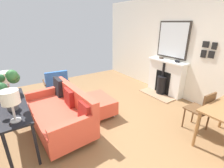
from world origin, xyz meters
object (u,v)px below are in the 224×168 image
armchair_accent (56,82)px  book_stack (11,97)px  dining_chair_near_fireplace (202,108)px  ottoman (99,104)px  console_table (14,110)px  table_lamp_far_end (10,98)px  table_lamp_near_end (7,77)px  fireplace (165,79)px  mantel_bowl_near (161,58)px  potted_plant (8,85)px  sofa (61,112)px  mantel_bowl_far (177,61)px

armchair_accent → book_stack: size_ratio=2.87×
dining_chair_near_fireplace → ottoman: bearing=-52.4°
console_table → book_stack: size_ratio=5.53×
console_table → dining_chair_near_fireplace: (-2.99, 1.62, -0.16)m
table_lamp_far_end → table_lamp_near_end: bearing=-90.0°
fireplace → mantel_bowl_near: mantel_bowl_near is taller
potted_plant → armchair_accent: bearing=-121.9°
mantel_bowl_near → console_table: size_ratio=0.09×
table_lamp_far_end → dining_chair_near_fireplace: (-2.99, 1.06, -0.60)m
mantel_bowl_near → ottoman: 2.40m
sofa → book_stack: 0.92m
table_lamp_near_end → book_stack: (0.00, 0.33, -0.28)m
table_lamp_near_end → table_lamp_far_end: bearing=90.0°
book_stack → dining_chair_near_fireplace: size_ratio=0.32×
sofa → ottoman: size_ratio=2.08×
mantel_bowl_far → book_stack: (3.94, -0.56, -0.26)m
ottoman → table_lamp_near_end: 1.95m
console_table → book_stack: (0.00, -0.24, 0.13)m
sofa → table_lamp_far_end: size_ratio=3.86×
ottoman → book_stack: book_stack is taller
table_lamp_far_end → book_stack: size_ratio=1.69×
sofa → potted_plant: potted_plant is taller
sofa → console_table: 0.83m
mantel_bowl_near → table_lamp_far_end: bearing=11.6°
armchair_accent → book_stack: book_stack is taller
ottoman → table_lamp_near_end: table_lamp_near_end is taller
armchair_accent → table_lamp_far_end: (1.14, 2.19, 0.68)m
mantel_bowl_far → armchair_accent: size_ratio=0.17×
book_stack → armchair_accent: bearing=-129.5°
fireplace → console_table: 3.90m
mantel_bowl_far → table_lamp_far_end: (3.94, 0.25, 0.05)m
ottoman → book_stack: (1.69, -0.17, 0.55)m
armchair_accent → ottoman: bearing=109.4°
fireplace → mantel_bowl_far: (-0.04, 0.30, 0.59)m
mantel_bowl_far → armchair_accent: 3.46m
mantel_bowl_far → dining_chair_near_fireplace: size_ratio=0.16×
mantel_bowl_far → sofa: (3.17, -0.33, -0.71)m
mantel_bowl_far → table_lamp_near_end: table_lamp_near_end is taller
mantel_bowl_far → ottoman: size_ratio=0.16×
potted_plant → dining_chair_near_fireplace: bearing=154.5°
fireplace → potted_plant: 3.96m
table_lamp_near_end → dining_chair_near_fireplace: table_lamp_near_end is taller
sofa → book_stack: sofa is taller
table_lamp_near_end → table_lamp_far_end: (0.00, 1.13, 0.03)m
mantel_bowl_far → ottoman: bearing=-9.7°
table_lamp_far_end → dining_chair_near_fireplace: size_ratio=0.54×
potted_plant → mantel_bowl_far: bearing=178.3°
fireplace → dining_chair_near_fireplace: size_ratio=1.42×
sofa → table_lamp_near_end: size_ratio=4.15×
sofa → table_lamp_far_end: 1.23m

